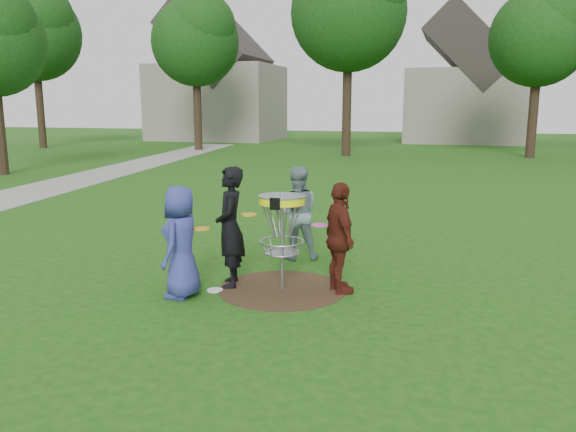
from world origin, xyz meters
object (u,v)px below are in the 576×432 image
(player_blue, at_px, (181,242))
(disc_golf_basket, at_px, (282,219))
(player_grey, at_px, (297,213))
(player_maroon, at_px, (340,238))
(player_black, at_px, (230,227))

(player_blue, relative_size, disc_golf_basket, 1.10)
(player_grey, bearing_deg, player_maroon, 104.79)
(player_grey, height_order, disc_golf_basket, player_grey)
(player_maroon, xyz_separation_m, disc_golf_basket, (-0.79, -0.11, 0.25))
(player_blue, height_order, player_maroon, player_maroon)
(player_black, height_order, disc_golf_basket, player_black)
(player_maroon, bearing_deg, player_blue, 80.08)
(player_grey, xyz_separation_m, disc_golf_basket, (0.23, -1.63, 0.24))
(player_maroon, bearing_deg, player_grey, 3.30)
(player_black, xyz_separation_m, player_maroon, (1.55, 0.13, -0.09))
(player_blue, xyz_separation_m, disc_golf_basket, (1.21, 0.65, 0.26))
(player_grey, relative_size, player_maroon, 1.02)
(player_maroon, distance_m, disc_golf_basket, 0.84)
(player_grey, bearing_deg, player_blue, 47.56)
(player_black, height_order, player_maroon, player_black)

